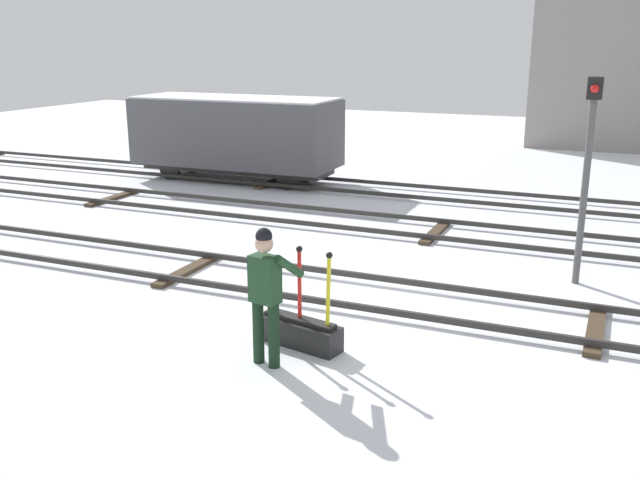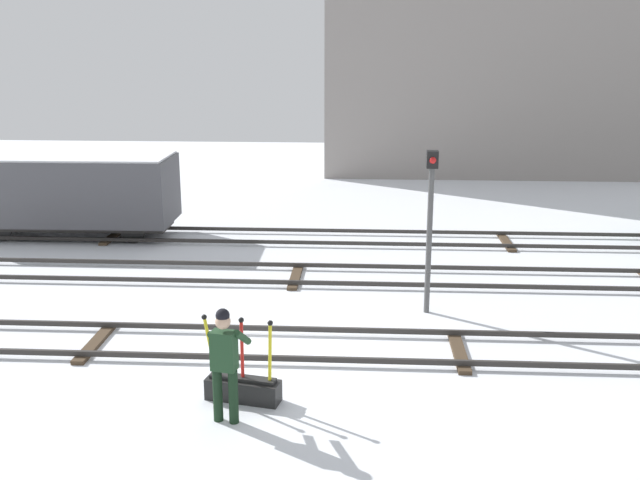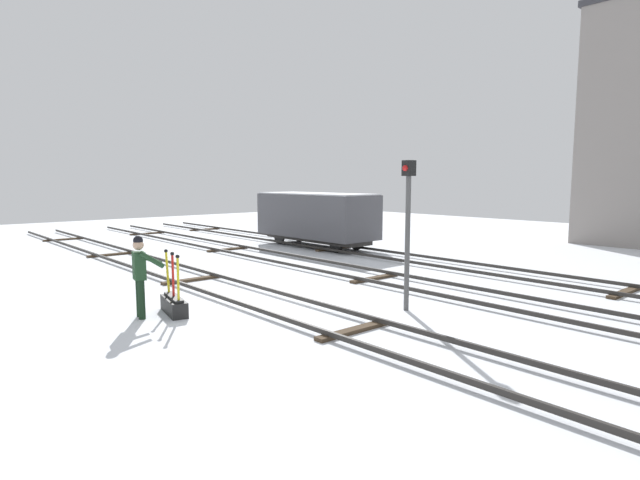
% 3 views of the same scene
% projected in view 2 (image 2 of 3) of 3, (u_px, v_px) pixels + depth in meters
% --- Properties ---
extents(ground_plane, '(60.00, 60.00, 0.00)m').
position_uv_depth(ground_plane, '(275.00, 349.00, 14.26)').
color(ground_plane, silver).
extents(track_main_line, '(44.00, 1.94, 0.18)m').
position_uv_depth(track_main_line, '(275.00, 344.00, 14.23)').
color(track_main_line, '#2D2B28').
rests_on(track_main_line, ground_plane).
extents(track_siding_near, '(44.00, 1.94, 0.18)m').
position_uv_depth(track_siding_near, '(295.00, 274.00, 18.48)').
color(track_siding_near, '#2D2B28').
rests_on(track_siding_near, ground_plane).
extents(track_siding_far, '(44.00, 1.94, 0.18)m').
position_uv_depth(track_siding_far, '(307.00, 237.00, 22.00)').
color(track_siding_far, '#2D2B28').
rests_on(track_siding_far, ground_plane).
extents(switch_lever_frame, '(1.32, 0.61, 1.45)m').
position_uv_depth(switch_lever_frame, '(243.00, 386.00, 12.17)').
color(switch_lever_frame, black).
rests_on(switch_lever_frame, ground_plane).
extents(rail_worker, '(0.63, 0.75, 1.87)m').
position_uv_depth(rail_worker, '(225.00, 357.00, 11.29)').
color(rail_worker, black).
rests_on(rail_worker, ground_plane).
extents(signal_post, '(0.24, 0.32, 3.54)m').
position_uv_depth(signal_post, '(430.00, 215.00, 15.63)').
color(signal_post, '#4C4C4C').
rests_on(signal_post, ground_plane).
extents(apartment_building, '(14.53, 5.77, 11.36)m').
position_uv_depth(apartment_building, '(488.00, 42.00, 32.73)').
color(apartment_building, gray).
rests_on(apartment_building, ground_plane).
extents(freight_car_near_switch, '(6.12, 2.36, 2.48)m').
position_uv_depth(freight_car_near_switch, '(71.00, 191.00, 22.06)').
color(freight_car_near_switch, '#2D2B28').
rests_on(freight_car_near_switch, ground_plane).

